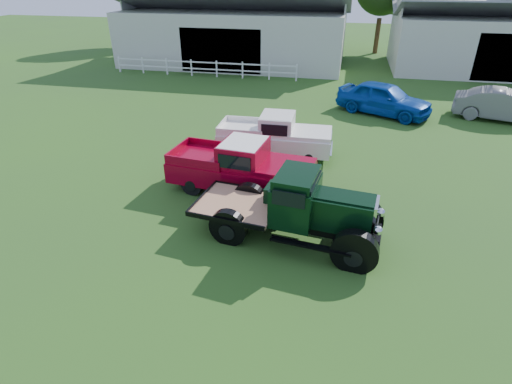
% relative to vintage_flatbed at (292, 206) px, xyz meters
% --- Properties ---
extents(ground, '(120.00, 120.00, 0.00)m').
position_rel_vintage_flatbed_xyz_m(ground, '(-1.39, -0.56, -1.07)').
color(ground, '#2B4B1F').
extents(shed_left, '(18.80, 10.20, 5.60)m').
position_rel_vintage_flatbed_xyz_m(shed_left, '(-8.39, 25.44, 1.73)').
color(shed_left, '#B9B9B4').
rests_on(shed_left, ground).
extents(shed_right, '(16.80, 9.20, 5.20)m').
position_rel_vintage_flatbed_xyz_m(shed_right, '(12.61, 26.44, 1.53)').
color(shed_right, '#B9B9B4').
rests_on(shed_right, ground).
extents(fence_rail, '(14.20, 0.16, 1.20)m').
position_rel_vintage_flatbed_xyz_m(fence_rail, '(-9.39, 19.44, -0.47)').
color(fence_rail, white).
rests_on(fence_rail, ground).
extents(tree_c, '(5.40, 5.40, 9.00)m').
position_rel_vintage_flatbed_xyz_m(tree_c, '(3.61, 32.44, 3.43)').
color(tree_c, black).
rests_on(tree_c, ground).
extents(vintage_flatbed, '(5.64, 2.80, 2.15)m').
position_rel_vintage_flatbed_xyz_m(vintage_flatbed, '(0.00, 0.00, 0.00)').
color(vintage_flatbed, black).
rests_on(vintage_flatbed, ground).
extents(red_pickup, '(5.42, 2.56, 1.91)m').
position_rel_vintage_flatbed_xyz_m(red_pickup, '(-2.15, 2.52, -0.12)').
color(red_pickup, maroon).
rests_on(red_pickup, ground).
extents(white_pickup, '(4.91, 2.01, 1.79)m').
position_rel_vintage_flatbed_xyz_m(white_pickup, '(-1.55, 5.87, -0.18)').
color(white_pickup, white).
rests_on(white_pickup, ground).
extents(misc_car_blue, '(5.47, 4.12, 1.73)m').
position_rel_vintage_flatbed_xyz_m(misc_car_blue, '(3.27, 12.82, -0.21)').
color(misc_car_blue, '#073A9A').
rests_on(misc_car_blue, ground).
extents(misc_car_grey, '(5.11, 2.87, 1.59)m').
position_rel_vintage_flatbed_xyz_m(misc_car_grey, '(9.36, 13.08, -0.28)').
color(misc_car_grey, '#606060').
rests_on(misc_car_grey, ground).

